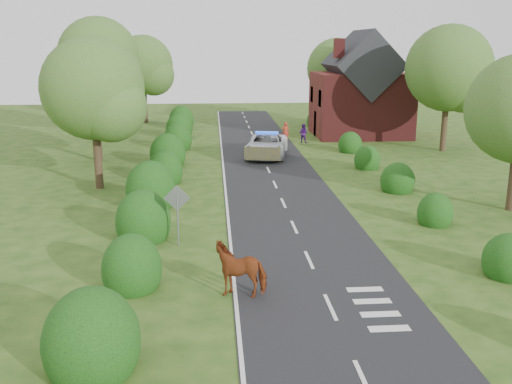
{
  "coord_description": "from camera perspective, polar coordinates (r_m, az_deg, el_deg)",
  "views": [
    {
      "loc": [
        -3.51,
        -19.95,
        7.88
      ],
      "look_at": [
        -1.6,
        5.41,
        1.3
      ],
      "focal_mm": 40.0,
      "sensor_mm": 36.0,
      "label": 1
    }
  ],
  "objects": [
    {
      "name": "ground",
      "position": [
        21.73,
        5.32,
        -6.82
      ],
      "size": [
        120.0,
        120.0,
        0.0
      ],
      "primitive_type": "plane",
      "color": "#284716"
    },
    {
      "name": "road",
      "position": [
        35.99,
        1.4,
        1.87
      ],
      "size": [
        6.0,
        70.0,
        0.02
      ],
      "primitive_type": "cube",
      "color": "black",
      "rests_on": "ground"
    },
    {
      "name": "house",
      "position": [
        51.77,
        10.41,
        9.74
      ],
      "size": [
        8.0,
        7.4,
        9.17
      ],
      "color": "maroon",
      "rests_on": "ground"
    },
    {
      "name": "pedestrian_purple",
      "position": [
        47.59,
        4.74,
        5.88
      ],
      "size": [
        0.95,
        0.87,
        1.56
      ],
      "primitive_type": "imported",
      "rotation": [
        0.0,
        0.0,
        2.66
      ],
      "color": "#401465",
      "rests_on": "ground"
    },
    {
      "name": "tree_right_c",
      "position": [
        59.24,
        8.33,
        11.9
      ],
      "size": [
        6.15,
        6.0,
        8.58
      ],
      "color": "#332316",
      "rests_on": "ground"
    },
    {
      "name": "tree_left_b",
      "position": [
        40.65,
        -15.51,
        9.99
      ],
      "size": [
        5.74,
        5.6,
        8.07
      ],
      "color": "#332316",
      "rests_on": "ground"
    },
    {
      "name": "tree_left_a",
      "position": [
        32.51,
        -15.58,
        9.5
      ],
      "size": [
        5.74,
        5.6,
        8.38
      ],
      "color": "#332316",
      "rests_on": "ground"
    },
    {
      "name": "tree_left_c",
      "position": [
        50.63,
        -15.12,
        12.49
      ],
      "size": [
        6.97,
        6.8,
        10.22
      ],
      "color": "#332316",
      "rests_on": "ground"
    },
    {
      "name": "road_sign",
      "position": [
        22.86,
        -7.88,
        -1.44
      ],
      "size": [
        1.06,
        0.08,
        2.53
      ],
      "color": "gray",
      "rests_on": "ground"
    },
    {
      "name": "hedgerow_left",
      "position": [
        32.57,
        -9.49,
        1.66
      ],
      "size": [
        2.75,
        50.41,
        3.0
      ],
      "color": "black",
      "rests_on": "ground"
    },
    {
      "name": "road_markings",
      "position": [
        33.85,
        -0.96,
        1.09
      ],
      "size": [
        4.96,
        70.0,
        0.01
      ],
      "color": "white",
      "rests_on": "road"
    },
    {
      "name": "cow",
      "position": [
        18.73,
        -1.52,
        -7.96
      ],
      "size": [
        2.19,
        1.39,
        1.45
      ],
      "primitive_type": "imported",
      "rotation": [
        0.0,
        0.0,
        -1.73
      ],
      "color": "maroon",
      "rests_on": "ground"
    },
    {
      "name": "pedestrian_red",
      "position": [
        47.86,
        2.96,
        6.02
      ],
      "size": [
        0.61,
        0.41,
        1.66
      ],
      "primitive_type": "imported",
      "rotation": [
        0.0,
        0.0,
        3.11
      ],
      "color": "red",
      "rests_on": "ground"
    },
    {
      "name": "tree_right_b",
      "position": [
        45.46,
        19.13,
        11.28
      ],
      "size": [
        6.56,
        6.4,
        9.4
      ],
      "color": "#332316",
      "rests_on": "ground"
    },
    {
      "name": "tree_left_d",
      "position": [
        60.21,
        -10.96,
        12.12
      ],
      "size": [
        6.15,
        6.0,
        8.89
      ],
      "color": "#332316",
      "rests_on": "ground"
    },
    {
      "name": "hedgerow_right",
      "position": [
        33.56,
        13.33,
        1.5
      ],
      "size": [
        2.1,
        45.78,
        2.1
      ],
      "color": "black",
      "rests_on": "ground"
    },
    {
      "name": "police_van",
      "position": [
        41.5,
        1.07,
        4.72
      ],
      "size": [
        3.82,
        6.41,
        1.81
      ],
      "rotation": [
        0.0,
        0.0,
        -0.19
      ],
      "color": "white",
      "rests_on": "ground"
    }
  ]
}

